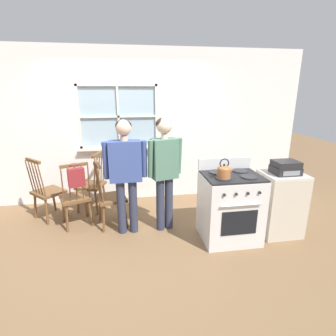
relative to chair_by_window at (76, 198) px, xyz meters
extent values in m
plane|color=brown|center=(0.84, -0.46, -0.45)|extent=(16.00, 16.00, 0.00)
cube|color=white|center=(-1.19, 0.94, 0.90)|extent=(2.34, 0.06, 2.70)
cube|color=white|center=(2.70, 0.94, 0.90)|extent=(2.68, 0.06, 2.70)
cube|color=white|center=(0.67, 0.94, 0.05)|extent=(1.38, 0.06, 1.00)
cube|color=white|center=(0.67, 0.94, 1.95)|extent=(1.38, 0.06, 0.61)
cube|color=silver|center=(0.67, 0.86, 0.53)|extent=(1.44, 0.10, 0.03)
cube|color=#9EB7C6|center=(0.67, 0.95, 1.10)|extent=(1.32, 0.01, 1.04)
cube|color=silver|center=(0.67, 0.92, 1.10)|extent=(0.04, 0.02, 1.10)
cube|color=silver|center=(0.67, 0.92, 1.10)|extent=(1.38, 0.02, 0.04)
cube|color=silver|center=(0.00, 0.92, 1.10)|extent=(0.04, 0.03, 1.10)
cube|color=silver|center=(1.34, 0.92, 1.10)|extent=(0.04, 0.03, 1.10)
cube|color=silver|center=(0.67, 0.92, 1.63)|extent=(1.38, 0.03, 0.04)
cube|color=silver|center=(0.67, 0.92, 0.57)|extent=(1.38, 0.03, 0.04)
cube|color=brown|center=(-0.01, 0.02, -0.01)|extent=(0.53, 0.52, 0.04)
cylinder|color=brown|center=(0.10, 0.23, -0.24)|extent=(0.06, 0.08, 0.42)
cylinder|color=brown|center=(-0.22, 0.11, -0.24)|extent=(0.08, 0.06, 0.42)
cylinder|color=brown|center=(0.21, -0.07, -0.24)|extent=(0.08, 0.06, 0.42)
cylinder|color=brown|center=(-0.11, -0.19, -0.24)|extent=(0.06, 0.08, 0.42)
cylinder|color=brown|center=(0.22, -0.07, 0.26)|extent=(0.04, 0.08, 0.53)
cylinder|color=brown|center=(0.14, -0.11, 0.26)|extent=(0.04, 0.08, 0.53)
cylinder|color=brown|center=(0.05, -0.14, 0.26)|extent=(0.04, 0.08, 0.53)
cylinder|color=brown|center=(-0.03, -0.17, 0.26)|extent=(0.04, 0.08, 0.53)
cylinder|color=brown|center=(-0.12, -0.20, 0.26)|extent=(0.04, 0.08, 0.53)
cube|color=brown|center=(0.05, -0.14, 0.54)|extent=(0.37, 0.17, 0.04)
cube|color=brown|center=(0.53, -0.08, -0.01)|extent=(0.49, 0.50, 0.04)
cylinder|color=brown|center=(0.72, -0.21, -0.24)|extent=(0.08, 0.06, 0.42)
cylinder|color=brown|center=(0.65, 0.12, -0.24)|extent=(0.06, 0.08, 0.42)
cylinder|color=brown|center=(0.41, -0.28, -0.24)|extent=(0.06, 0.08, 0.42)
cylinder|color=brown|center=(0.33, 0.05, -0.24)|extent=(0.08, 0.06, 0.42)
cylinder|color=brown|center=(0.41, -0.29, 0.26)|extent=(0.08, 0.03, 0.53)
cylinder|color=brown|center=(0.38, -0.21, 0.26)|extent=(0.08, 0.03, 0.53)
cylinder|color=brown|center=(0.36, -0.12, 0.26)|extent=(0.08, 0.03, 0.53)
cylinder|color=brown|center=(0.34, -0.03, 0.26)|extent=(0.08, 0.03, 0.53)
cylinder|color=brown|center=(0.32, 0.06, 0.26)|extent=(0.08, 0.03, 0.53)
cube|color=brown|center=(0.36, -0.12, 0.54)|extent=(0.13, 0.38, 0.04)
cube|color=brown|center=(0.16, 0.53, -0.01)|extent=(0.51, 0.53, 0.04)
cylinder|color=brown|center=(0.06, 0.74, -0.24)|extent=(0.06, 0.08, 0.42)
cylinder|color=brown|center=(-0.05, 0.42, -0.24)|extent=(0.08, 0.06, 0.42)
cylinder|color=brown|center=(0.36, 0.64, -0.24)|extent=(0.08, 0.06, 0.42)
cylinder|color=brown|center=(0.25, 0.31, -0.24)|extent=(0.06, 0.08, 0.42)
cylinder|color=brown|center=(0.38, 0.64, 0.26)|extent=(0.08, 0.04, 0.53)
cylinder|color=brown|center=(0.35, 0.56, 0.26)|extent=(0.08, 0.04, 0.53)
cylinder|color=brown|center=(0.32, 0.47, 0.26)|extent=(0.08, 0.04, 0.53)
cylinder|color=brown|center=(0.29, 0.39, 0.26)|extent=(0.08, 0.04, 0.53)
cylinder|color=brown|center=(0.26, 0.30, 0.26)|extent=(0.08, 0.04, 0.53)
cube|color=brown|center=(0.32, 0.47, 0.54)|extent=(0.16, 0.37, 0.04)
cube|color=brown|center=(-0.47, 0.32, -0.01)|extent=(0.58, 0.58, 0.04)
cylinder|color=brown|center=(-0.23, 0.31, -0.24)|extent=(0.09, 0.05, 0.42)
cylinder|color=brown|center=(-0.47, 0.56, -0.24)|extent=(0.05, 0.09, 0.42)
cylinder|color=brown|center=(-0.46, 0.09, -0.24)|extent=(0.05, 0.09, 0.42)
cylinder|color=brown|center=(-0.70, 0.33, -0.24)|extent=(0.09, 0.05, 0.42)
cylinder|color=brown|center=(-0.46, 0.08, 0.26)|extent=(0.07, 0.06, 0.53)
cylinder|color=brown|center=(-0.53, 0.14, 0.26)|extent=(0.07, 0.06, 0.53)
cylinder|color=brown|center=(-0.59, 0.21, 0.26)|extent=(0.07, 0.06, 0.53)
cylinder|color=brown|center=(-0.65, 0.27, 0.26)|extent=(0.07, 0.06, 0.53)
cylinder|color=brown|center=(-0.71, 0.33, 0.26)|extent=(0.07, 0.06, 0.53)
cube|color=brown|center=(-0.59, 0.21, 0.54)|extent=(0.29, 0.30, 0.04)
cylinder|color=#2D3347|center=(0.67, -0.34, -0.05)|extent=(0.12, 0.12, 0.79)
cylinder|color=#2D3347|center=(0.84, -0.34, -0.05)|extent=(0.12, 0.12, 0.79)
cube|color=#384C8E|center=(0.76, -0.34, 0.62)|extent=(0.44, 0.21, 0.56)
cylinder|color=#384C8E|center=(0.50, -0.36, 0.64)|extent=(0.08, 0.11, 0.52)
cylinder|color=#384C8E|center=(1.01, -0.35, 0.64)|extent=(0.08, 0.11, 0.52)
cylinder|color=beige|center=(0.76, -0.34, 0.93)|extent=(0.10, 0.10, 0.07)
sphere|color=beige|center=(0.76, -0.34, 1.07)|extent=(0.21, 0.21, 0.21)
ellipsoid|color=black|center=(0.76, -0.32, 1.09)|extent=(0.21, 0.21, 0.17)
cylinder|color=#2D3347|center=(1.23, -0.34, -0.05)|extent=(0.12, 0.12, 0.80)
cylinder|color=#2D3347|center=(1.36, -0.30, -0.05)|extent=(0.12, 0.12, 0.80)
cube|color=#4C7560|center=(1.30, -0.32, 0.63)|extent=(0.39, 0.29, 0.56)
cylinder|color=#4C7560|center=(1.10, -0.40, 0.65)|extent=(0.10, 0.13, 0.52)
cylinder|color=#4C7560|center=(1.51, -0.29, 0.65)|extent=(0.10, 0.13, 0.52)
cylinder|color=beige|center=(1.30, -0.32, 0.94)|extent=(0.10, 0.10, 0.07)
sphere|color=beige|center=(1.30, -0.32, 1.08)|extent=(0.22, 0.22, 0.22)
ellipsoid|color=#332319|center=(1.29, -0.31, 1.10)|extent=(0.22, 0.22, 0.18)
cube|color=silver|center=(2.13, -0.72, 0.00)|extent=(0.75, 0.64, 0.90)
cube|color=black|center=(2.13, -0.72, 0.47)|extent=(0.74, 0.61, 0.02)
cylinder|color=#2D2D30|center=(1.96, -0.85, 0.48)|extent=(0.20, 0.20, 0.02)
cylinder|color=#2D2D30|center=(2.30, -0.85, 0.48)|extent=(0.20, 0.20, 0.02)
cylinder|color=#2D2D30|center=(1.96, -0.59, 0.48)|extent=(0.20, 0.20, 0.02)
cylinder|color=#2D2D30|center=(2.30, -0.59, 0.48)|extent=(0.20, 0.20, 0.02)
cube|color=silver|center=(2.13, -0.43, 0.56)|extent=(0.75, 0.06, 0.16)
cube|color=black|center=(2.13, -1.05, -0.05)|extent=(0.47, 0.01, 0.32)
cylinder|color=silver|center=(2.13, -1.07, 0.20)|extent=(0.53, 0.02, 0.02)
cylinder|color=#232326|center=(1.91, -1.05, 0.35)|extent=(0.04, 0.02, 0.04)
cylinder|color=#232326|center=(2.06, -1.05, 0.35)|extent=(0.04, 0.02, 0.04)
cylinder|color=#232326|center=(2.21, -1.05, 0.35)|extent=(0.04, 0.02, 0.04)
cylinder|color=#232326|center=(2.36, -1.05, 0.35)|extent=(0.04, 0.02, 0.04)
cylinder|color=#A86638|center=(1.96, -0.85, 0.55)|extent=(0.17, 0.17, 0.12)
ellipsoid|color=#A86638|center=(1.96, -0.85, 0.61)|extent=(0.16, 0.16, 0.07)
sphere|color=black|center=(1.96, -0.85, 0.66)|extent=(0.03, 0.03, 0.03)
cylinder|color=#A86638|center=(2.04, -0.85, 0.57)|extent=(0.08, 0.03, 0.07)
torus|color=black|center=(1.96, -0.85, 0.68)|extent=(0.12, 0.01, 0.12)
cylinder|color=#42474C|center=(0.72, 0.85, 0.58)|extent=(0.16, 0.16, 0.07)
cylinder|color=#33261C|center=(0.72, 0.85, 0.61)|extent=(0.15, 0.15, 0.01)
cone|color=#286033|center=(0.74, 0.86, 0.72)|extent=(0.06, 0.05, 0.22)
cone|color=#286033|center=(0.71, 0.88, 0.67)|extent=(0.04, 0.05, 0.10)
cone|color=#286033|center=(0.70, 0.84, 0.73)|extent=(0.10, 0.06, 0.22)
cone|color=#286033|center=(0.73, 0.83, 0.66)|extent=(0.04, 0.05, 0.10)
cube|color=maroon|center=(0.08, -0.22, 0.38)|extent=(0.24, 0.16, 0.26)
torus|color=maroon|center=(0.05, -0.15, 0.55)|extent=(0.16, 0.16, 0.01)
cube|color=beige|center=(2.89, -0.70, -0.01)|extent=(0.55, 0.50, 0.87)
cube|color=beige|center=(2.89, -0.70, 0.44)|extent=(0.55, 0.50, 0.03)
cube|color=#232326|center=(2.89, -0.72, 0.50)|extent=(0.34, 0.28, 0.10)
cube|color=#232326|center=(2.89, -0.72, 0.59)|extent=(0.32, 0.27, 0.08)
cube|color=gray|center=(2.89, -0.86, 0.50)|extent=(0.24, 0.01, 0.06)
camera|label=1|loc=(0.78, -3.80, 1.55)|focal=28.00mm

